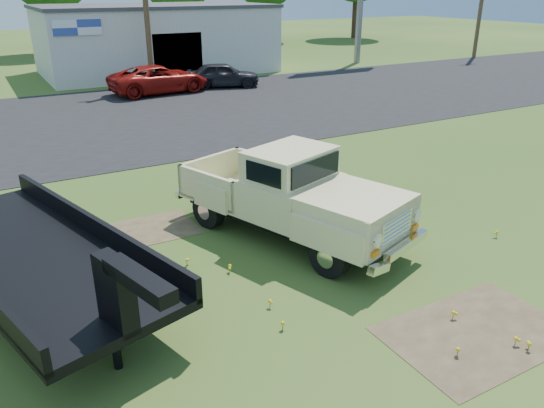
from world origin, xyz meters
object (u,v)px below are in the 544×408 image
Objects in this scene: red_pickup at (159,79)px; dark_sedan at (223,75)px; vintage_pickup_truck at (290,193)px; flatbed_trailer at (31,248)px.

red_pickup is 3.65m from dark_sedan.
vintage_pickup_truck is 0.78× the size of flatbed_trailer.
flatbed_trailer is at bearing 165.81° from dark_sedan.
vintage_pickup_truck is 18.27m from red_pickup.
vintage_pickup_truck reaches higher than red_pickup.
dark_sedan is (11.87, 17.95, -0.32)m from flatbed_trailer.
dark_sedan is (3.65, -0.03, -0.04)m from red_pickup.
red_pickup is at bearing 108.76° from dark_sedan.
dark_sedan is at bearing -95.91° from red_pickup.
flatbed_trailer is 1.41× the size of red_pickup.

